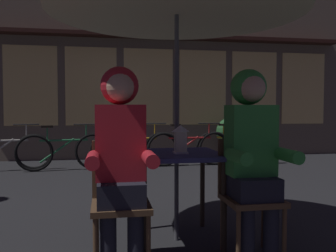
{
  "coord_description": "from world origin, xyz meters",
  "views": [
    {
      "loc": [
        -0.58,
        -2.9,
        1.1
      ],
      "look_at": [
        0.0,
        0.41,
        0.94
      ],
      "focal_mm": 38.22,
      "sensor_mm": 36.0,
      "label": 1
    }
  ],
  "objects_px": {
    "lantern": "(180,139)",
    "bicycle_fifth": "(237,147)",
    "cafe_table": "(177,165)",
    "person_right_hooded": "(252,144)",
    "potted_plant": "(230,135)",
    "bicycle_second": "(64,151)",
    "bicycle_third": "(135,149)",
    "bicycle_fourth": "(190,148)",
    "chair_left": "(120,195)",
    "person_left_hooded": "(120,146)",
    "bicycle_nearest": "(3,152)",
    "chair_right": "(248,190)"
  },
  "relations": [
    {
      "from": "lantern",
      "to": "bicycle_fifth",
      "type": "bearing_deg",
      "value": 63.05
    },
    {
      "from": "lantern",
      "to": "bicycle_fifth",
      "type": "height_order",
      "value": "lantern"
    },
    {
      "from": "cafe_table",
      "to": "lantern",
      "type": "bearing_deg",
      "value": -73.11
    },
    {
      "from": "person_right_hooded",
      "to": "potted_plant",
      "type": "relative_size",
      "value": 1.52
    },
    {
      "from": "bicycle_second",
      "to": "bicycle_third",
      "type": "relative_size",
      "value": 1.0
    },
    {
      "from": "bicycle_second",
      "to": "bicycle_fourth",
      "type": "bearing_deg",
      "value": 3.1
    },
    {
      "from": "bicycle_second",
      "to": "bicycle_fourth",
      "type": "relative_size",
      "value": 1.0
    },
    {
      "from": "bicycle_fourth",
      "to": "chair_left",
      "type": "bearing_deg",
      "value": -109.74
    },
    {
      "from": "chair_left",
      "to": "person_left_hooded",
      "type": "bearing_deg",
      "value": -90.0
    },
    {
      "from": "chair_left",
      "to": "bicycle_second",
      "type": "distance_m",
      "value": 4.17
    },
    {
      "from": "bicycle_second",
      "to": "bicycle_nearest",
      "type": "bearing_deg",
      "value": 174.63
    },
    {
      "from": "chair_right",
      "to": "bicycle_second",
      "type": "xyz_separation_m",
      "value": [
        -1.8,
        4.09,
        -0.14
      ]
    },
    {
      "from": "bicycle_third",
      "to": "person_left_hooded",
      "type": "bearing_deg",
      "value": -95.89
    },
    {
      "from": "person_right_hooded",
      "to": "bicycle_third",
      "type": "distance_m",
      "value": 4.37
    },
    {
      "from": "cafe_table",
      "to": "bicycle_fifth",
      "type": "xyz_separation_m",
      "value": [
        2.01,
        3.85,
        -0.29
      ]
    },
    {
      "from": "lantern",
      "to": "bicycle_third",
      "type": "relative_size",
      "value": 0.14
    },
    {
      "from": "bicycle_second",
      "to": "bicycle_fifth",
      "type": "bearing_deg",
      "value": 2.33
    },
    {
      "from": "person_right_hooded",
      "to": "bicycle_second",
      "type": "bearing_deg",
      "value": 113.42
    },
    {
      "from": "chair_right",
      "to": "bicycle_nearest",
      "type": "bearing_deg",
      "value": 124.25
    },
    {
      "from": "chair_left",
      "to": "bicycle_nearest",
      "type": "xyz_separation_m",
      "value": [
        -1.89,
        4.19,
        -0.14
      ]
    },
    {
      "from": "person_left_hooded",
      "to": "bicycle_nearest",
      "type": "distance_m",
      "value": 4.67
    },
    {
      "from": "cafe_table",
      "to": "bicycle_fourth",
      "type": "bearing_deg",
      "value": 74.97
    },
    {
      "from": "lantern",
      "to": "person_right_hooded",
      "type": "distance_m",
      "value": 0.59
    },
    {
      "from": "chair_left",
      "to": "chair_right",
      "type": "relative_size",
      "value": 1.0
    },
    {
      "from": "bicycle_fifth",
      "to": "lantern",
      "type": "bearing_deg",
      "value": -116.95
    },
    {
      "from": "bicycle_nearest",
      "to": "bicycle_fourth",
      "type": "height_order",
      "value": "same"
    },
    {
      "from": "bicycle_fifth",
      "to": "potted_plant",
      "type": "distance_m",
      "value": 0.63
    },
    {
      "from": "cafe_table",
      "to": "potted_plant",
      "type": "distance_m",
      "value": 4.91
    },
    {
      "from": "chair_right",
      "to": "bicycle_third",
      "type": "relative_size",
      "value": 0.52
    },
    {
      "from": "lantern",
      "to": "bicycle_nearest",
      "type": "distance_m",
      "value": 4.59
    },
    {
      "from": "chair_right",
      "to": "bicycle_fourth",
      "type": "relative_size",
      "value": 0.52
    },
    {
      "from": "person_left_hooded",
      "to": "bicycle_fourth",
      "type": "distance_m",
      "value": 4.56
    },
    {
      "from": "potted_plant",
      "to": "person_right_hooded",
      "type": "bearing_deg",
      "value": -108.14
    },
    {
      "from": "bicycle_second",
      "to": "potted_plant",
      "type": "height_order",
      "value": "potted_plant"
    },
    {
      "from": "cafe_table",
      "to": "bicycle_fifth",
      "type": "height_order",
      "value": "bicycle_fifth"
    },
    {
      "from": "person_right_hooded",
      "to": "potted_plant",
      "type": "xyz_separation_m",
      "value": [
        1.6,
        4.87,
        -0.3
      ]
    },
    {
      "from": "person_left_hooded",
      "to": "bicycle_nearest",
      "type": "xyz_separation_m",
      "value": [
        -1.89,
        4.24,
        -0.5
      ]
    },
    {
      "from": "bicycle_third",
      "to": "bicycle_fourth",
      "type": "xyz_separation_m",
      "value": [
        1.07,
        -0.04,
        0.0
      ]
    },
    {
      "from": "bicycle_fourth",
      "to": "bicycle_fifth",
      "type": "relative_size",
      "value": 1.0
    },
    {
      "from": "lantern",
      "to": "bicycle_second",
      "type": "height_order",
      "value": "lantern"
    },
    {
      "from": "bicycle_fifth",
      "to": "potted_plant",
      "type": "bearing_deg",
      "value": 83.77
    },
    {
      "from": "chair_left",
      "to": "chair_right",
      "type": "distance_m",
      "value": 0.96
    },
    {
      "from": "chair_left",
      "to": "bicycle_nearest",
      "type": "relative_size",
      "value": 0.52
    },
    {
      "from": "person_right_hooded",
      "to": "bicycle_second",
      "type": "relative_size",
      "value": 0.83
    },
    {
      "from": "bicycle_third",
      "to": "bicycle_fourth",
      "type": "height_order",
      "value": "same"
    },
    {
      "from": "bicycle_nearest",
      "to": "bicycle_third",
      "type": "relative_size",
      "value": 1.0
    },
    {
      "from": "person_left_hooded",
      "to": "bicycle_fifth",
      "type": "relative_size",
      "value": 0.83
    },
    {
      "from": "cafe_table",
      "to": "bicycle_second",
      "type": "height_order",
      "value": "bicycle_second"
    },
    {
      "from": "bicycle_nearest",
      "to": "chair_left",
      "type": "bearing_deg",
      "value": -65.7
    },
    {
      "from": "chair_right",
      "to": "potted_plant",
      "type": "xyz_separation_m",
      "value": [
        1.6,
        4.81,
        0.05
      ]
    }
  ]
}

